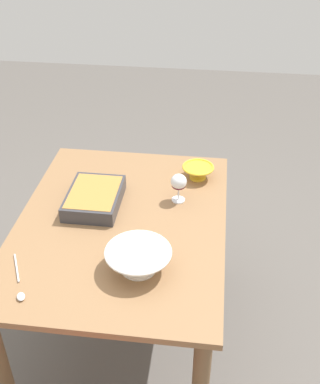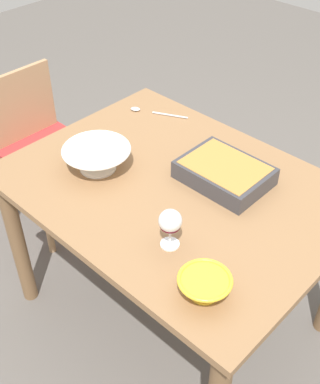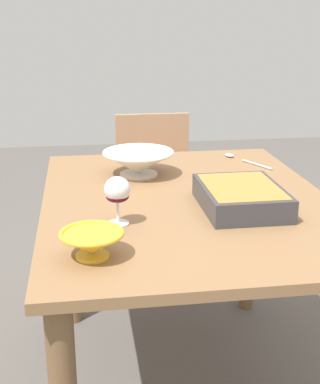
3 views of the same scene
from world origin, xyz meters
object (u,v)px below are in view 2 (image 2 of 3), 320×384
object	(u,v)px
mixing_bowl	(97,157)
small_bowl	(204,285)
dining_table	(174,209)
serving_spoon	(148,111)
casserole_dish	(224,172)
wine_glass	(170,223)
chair	(40,144)

from	to	relation	value
mixing_bowl	small_bowl	xyz separation A→B (m)	(0.69, -0.19, -0.01)
dining_table	small_bowl	world-z (taller)	small_bowl
small_bowl	serving_spoon	world-z (taller)	small_bowl
casserole_dish	mixing_bowl	xyz separation A→B (m)	(-0.40, -0.28, 0.01)
wine_glass	mixing_bowl	distance (m)	0.50
casserole_dish	serving_spoon	xyz separation A→B (m)	(-0.56, 0.16, -0.03)
wine_glass	serving_spoon	xyz separation A→B (m)	(-0.64, 0.55, -0.09)
serving_spoon	dining_table	bearing A→B (deg)	-34.60
chair	small_bowl	bearing A→B (deg)	-14.32
dining_table	serving_spoon	xyz separation A→B (m)	(-0.44, 0.31, 0.13)
dining_table	wine_glass	xyz separation A→B (m)	(0.20, -0.24, 0.22)
dining_table	small_bowl	distance (m)	0.54
casserole_dish	wine_glass	bearing A→B (deg)	-78.13
small_bowl	casserole_dish	bearing A→B (deg)	121.87
chair	mixing_bowl	bearing A→B (deg)	-13.16
small_bowl	dining_table	bearing A→B (deg)	141.80
wine_glass	casserole_dish	size ratio (longest dim) A/B	0.45
mixing_bowl	casserole_dish	bearing A→B (deg)	34.28
chair	serving_spoon	bearing A→B (deg)	27.78
dining_table	chair	distance (m)	0.98
dining_table	chair	xyz separation A→B (m)	(-0.97, 0.03, -0.16)
chair	mixing_bowl	size ratio (longest dim) A/B	3.18
wine_glass	mixing_bowl	xyz separation A→B (m)	(-0.48, 0.11, -0.04)
casserole_dish	mixing_bowl	bearing A→B (deg)	-145.72
wine_glass	casserole_dish	distance (m)	0.40
casserole_dish	mixing_bowl	size ratio (longest dim) A/B	1.21
dining_table	serving_spoon	bearing A→B (deg)	145.40
dining_table	chair	bearing A→B (deg)	178.17
dining_table	mixing_bowl	xyz separation A→B (m)	(-0.29, -0.13, 0.17)
chair	small_bowl	world-z (taller)	chair
chair	wine_glass	world-z (taller)	wine_glass
serving_spoon	wine_glass	bearing A→B (deg)	-40.43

